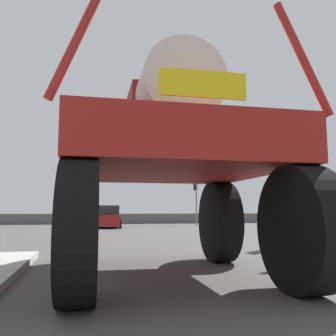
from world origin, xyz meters
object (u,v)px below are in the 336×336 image
(traffic_signal_far_left, at_px, (196,191))
(oversize_sprayer, at_px, (170,165))
(traffic_signal_near_right, at_px, (294,174))
(sedan_ahead, at_px, (108,217))

(traffic_signal_far_left, bearing_deg, oversize_sprayer, -108.21)
(oversize_sprayer, relative_size, traffic_signal_near_right, 1.58)
(oversize_sprayer, xyz_separation_m, sedan_ahead, (0.07, 19.39, -1.28))
(oversize_sprayer, bearing_deg, sedan_ahead, 0.82)
(oversize_sprayer, xyz_separation_m, traffic_signal_far_left, (7.08, 21.52, 0.73))
(traffic_signal_near_right, height_order, traffic_signal_far_left, traffic_signal_far_left)
(traffic_signal_near_right, distance_m, traffic_signal_far_left, 16.72)
(sedan_ahead, distance_m, traffic_signal_far_left, 7.59)
(sedan_ahead, distance_m, traffic_signal_near_right, 15.59)
(traffic_signal_near_right, bearing_deg, oversize_sprayer, -138.42)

